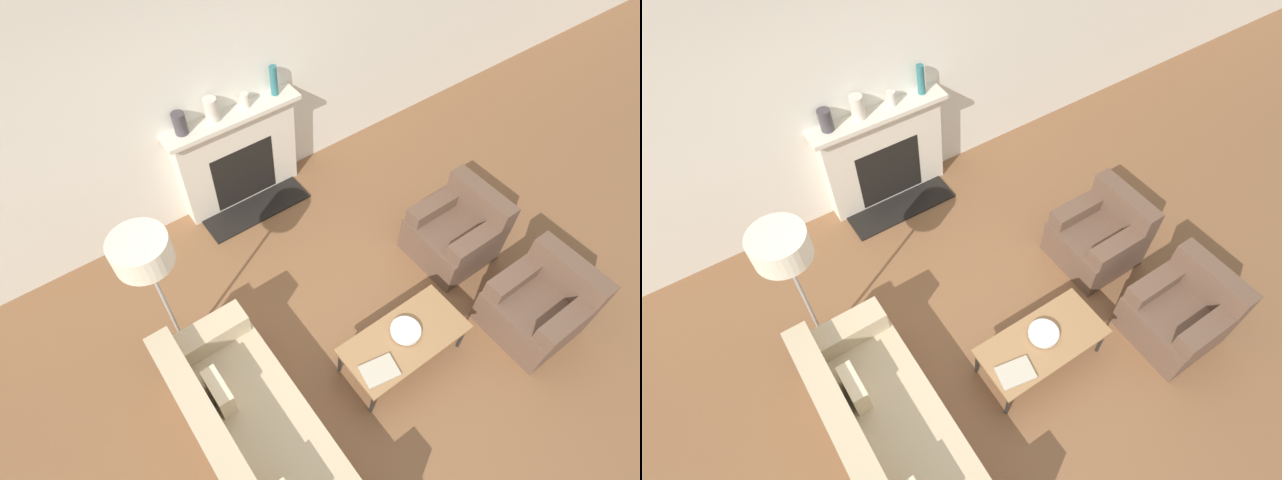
% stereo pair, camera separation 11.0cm
% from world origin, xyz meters
% --- Properties ---
extents(ground_plane, '(18.00, 18.00, 0.00)m').
position_xyz_m(ground_plane, '(0.00, 0.00, 0.00)').
color(ground_plane, brown).
extents(wall_back, '(18.00, 0.06, 2.90)m').
position_xyz_m(wall_back, '(0.00, 2.57, 1.45)').
color(wall_back, silver).
rests_on(wall_back, ground_plane).
extents(fireplace, '(1.46, 0.59, 1.17)m').
position_xyz_m(fireplace, '(0.10, 2.43, 0.57)').
color(fireplace, beige).
rests_on(fireplace, ground_plane).
extents(couch, '(0.82, 2.17, 0.81)m').
position_xyz_m(couch, '(-1.24, -0.21, 0.31)').
color(couch, tan).
rests_on(couch, ground_plane).
extents(armchair_near, '(0.76, 0.75, 0.77)m').
position_xyz_m(armchair_near, '(1.47, -0.59, 0.30)').
color(armchair_near, brown).
rests_on(armchair_near, ground_plane).
extents(armchair_far, '(0.76, 0.75, 0.77)m').
position_xyz_m(armchair_far, '(1.47, 0.46, 0.30)').
color(armchair_far, brown).
rests_on(armchair_far, ground_plane).
extents(coffee_table, '(1.12, 0.53, 0.39)m').
position_xyz_m(coffee_table, '(0.22, -0.16, 0.36)').
color(coffee_table, olive).
rests_on(coffee_table, ground_plane).
extents(bowl, '(0.26, 0.26, 0.05)m').
position_xyz_m(bowl, '(0.25, -0.12, 0.43)').
color(bowl, silver).
rests_on(bowl, coffee_table).
extents(book, '(0.33, 0.26, 0.02)m').
position_xyz_m(book, '(-0.16, -0.26, 0.41)').
color(book, '#B2A893').
rests_on(book, coffee_table).
extents(floor_lamp, '(0.43, 0.43, 1.60)m').
position_xyz_m(floor_lamp, '(-1.32, 1.08, 1.39)').
color(floor_lamp, gray).
rests_on(floor_lamp, ground_plane).
extents(mantel_vase_left, '(0.13, 0.13, 0.22)m').
position_xyz_m(mantel_vase_left, '(-0.42, 2.44, 1.28)').
color(mantel_vase_left, '#3D383D').
rests_on(mantel_vase_left, fireplace).
extents(mantel_vase_center_left, '(0.14, 0.14, 0.24)m').
position_xyz_m(mantel_vase_center_left, '(-0.09, 2.44, 1.29)').
color(mantel_vase_center_left, beige).
rests_on(mantel_vase_center_left, fireplace).
extents(mantel_vase_center_right, '(0.09, 0.09, 0.15)m').
position_xyz_m(mantel_vase_center_right, '(0.27, 2.44, 1.24)').
color(mantel_vase_center_right, beige).
rests_on(mantel_vase_center_right, fireplace).
extents(mantel_vase_right, '(0.08, 0.08, 0.32)m').
position_xyz_m(mantel_vase_right, '(0.61, 2.44, 1.33)').
color(mantel_vase_right, '#28666B').
rests_on(mantel_vase_right, fireplace).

